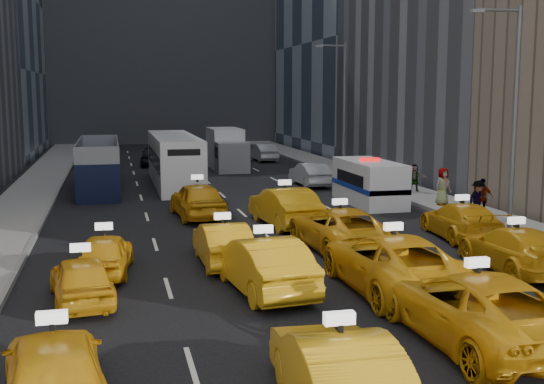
{
  "coord_description": "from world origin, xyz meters",
  "views": [
    {
      "loc": [
        -5.99,
        -11.69,
        5.72
      ],
      "look_at": [
        -0.14,
        13.1,
        2.0
      ],
      "focal_mm": 45.0,
      "sensor_mm": 36.0,
      "label": 1
    }
  ],
  "objects_px": {
    "double_decker": "(99,166)",
    "city_bus": "(174,161)",
    "nypd_van": "(369,183)",
    "box_truck": "(227,149)"
  },
  "relations": [
    {
      "from": "nypd_van",
      "to": "city_bus",
      "type": "height_order",
      "value": "city_bus"
    },
    {
      "from": "nypd_van",
      "to": "city_bus",
      "type": "distance_m",
      "value": 13.27
    },
    {
      "from": "nypd_van",
      "to": "double_decker",
      "type": "xyz_separation_m",
      "value": [
        -13.67,
        8.13,
        0.36
      ]
    },
    {
      "from": "nypd_van",
      "to": "double_decker",
      "type": "distance_m",
      "value": 15.91
    },
    {
      "from": "nypd_van",
      "to": "box_truck",
      "type": "height_order",
      "value": "box_truck"
    },
    {
      "from": "double_decker",
      "to": "city_bus",
      "type": "height_order",
      "value": "city_bus"
    },
    {
      "from": "city_bus",
      "to": "box_truck",
      "type": "xyz_separation_m",
      "value": [
        4.69,
        8.18,
        -0.05
      ]
    },
    {
      "from": "nypd_van",
      "to": "box_truck",
      "type": "bearing_deg",
      "value": 99.22
    },
    {
      "from": "double_decker",
      "to": "box_truck",
      "type": "height_order",
      "value": "box_truck"
    },
    {
      "from": "double_decker",
      "to": "box_truck",
      "type": "relative_size",
      "value": 1.5
    }
  ]
}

